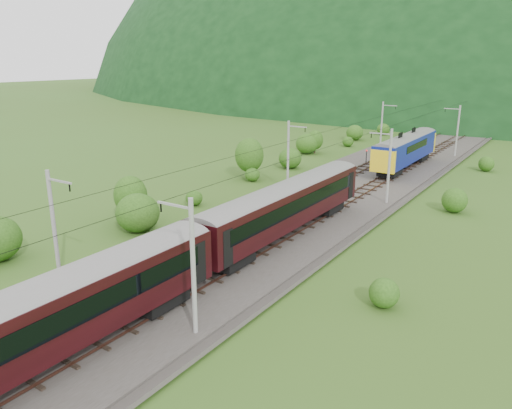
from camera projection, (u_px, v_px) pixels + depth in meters
The scene contains 14 objects.
ground at pixel (121, 308), 31.95m from camera, with size 600.00×600.00×0.00m, color #375219.
railbed at pixel (217, 256), 39.91m from camera, with size 14.00×220.00×0.30m, color #38332D.
track_left at pixel (194, 248), 41.12m from camera, with size 2.40×220.00×0.27m.
track_right at pixel (242, 260), 38.58m from camera, with size 2.40×220.00×0.27m.
catenary_left at pixel (289, 153), 59.52m from camera, with size 2.54×192.28×8.00m.
catenary_right at pixel (389, 164), 53.04m from camera, with size 2.54×192.28×8.00m.
overhead_wires at pixel (215, 171), 37.94m from camera, with size 4.83×198.00×0.03m.
mountain_ridge at pixel (340, 82), 335.46m from camera, with size 336.00×280.00×132.00m, color black.
train at pixel (36, 311), 23.92m from camera, with size 3.17×126.79×5.52m.
hazard_post_near at pixel (390, 157), 74.52m from camera, with size 0.17×0.17×1.64m, color red.
hazard_post_far at pixel (405, 155), 76.05m from camera, with size 0.18×0.18×1.66m, color red.
signal at pixel (366, 155), 74.64m from camera, with size 0.21×0.21×1.90m.
vegetation_left at pixel (159, 189), 52.44m from camera, with size 11.01×148.70×6.34m.
vegetation_right at pixel (296, 340), 26.32m from camera, with size 6.25×99.26×2.58m.
Camera 1 is at (23.07, -19.23, 15.41)m, focal length 35.00 mm.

